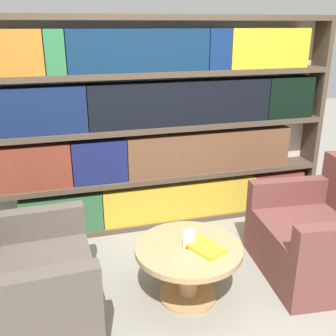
# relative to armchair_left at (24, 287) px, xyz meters

# --- Properties ---
(ground_plane) EXTENTS (14.00, 14.00, 0.00)m
(ground_plane) POSITION_rel_armchair_left_xyz_m (1.20, -0.24, -0.30)
(ground_plane) COLOR gray
(bookshelf) EXTENTS (3.44, 0.30, 1.98)m
(bookshelf) POSITION_rel_armchair_left_xyz_m (1.21, 1.19, 0.67)
(bookshelf) COLOR silver
(bookshelf) RESTS_ON ground_plane
(armchair_left) EXTENTS (0.86, 0.97, 0.87)m
(armchair_left) POSITION_rel_armchair_left_xyz_m (0.00, 0.00, 0.00)
(armchair_left) COLOR brown
(armchair_left) RESTS_ON ground_plane
(armchair_right) EXTENTS (0.92, 1.02, 0.87)m
(armchair_right) POSITION_rel_armchair_left_xyz_m (2.24, -0.00, 0.00)
(armchair_right) COLOR brown
(armchair_right) RESTS_ON ground_plane
(coffee_table) EXTENTS (0.76, 0.76, 0.43)m
(coffee_table) POSITION_rel_armchair_left_xyz_m (1.12, -0.03, 0.01)
(coffee_table) COLOR tan
(coffee_table) RESTS_ON ground_plane
(table_sign) EXTENTS (0.08, 0.06, 0.14)m
(table_sign) POSITION_rel_armchair_left_xyz_m (1.12, -0.03, 0.19)
(table_sign) COLOR black
(table_sign) RESTS_ON coffee_table
(stray_book) EXTENTS (0.27, 0.32, 0.03)m
(stray_book) POSITION_rel_armchair_left_xyz_m (1.22, -0.09, 0.14)
(stray_book) COLOR gold
(stray_book) RESTS_ON coffee_table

